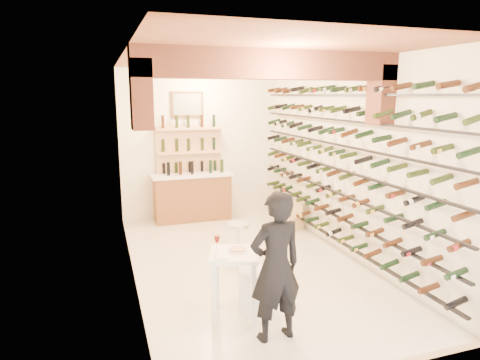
% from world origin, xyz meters
% --- Properties ---
extents(ground, '(6.00, 6.00, 0.00)m').
position_xyz_m(ground, '(0.00, 0.00, 0.00)').
color(ground, beige).
rests_on(ground, ground).
extents(room_shell, '(3.52, 6.02, 3.21)m').
position_xyz_m(room_shell, '(0.00, -0.26, 2.25)').
color(room_shell, '#EEE6CE').
rests_on(room_shell, ground).
extents(wine_rack, '(0.32, 5.70, 2.56)m').
position_xyz_m(wine_rack, '(1.53, 0.00, 1.55)').
color(wine_rack, black).
rests_on(wine_rack, ground).
extents(back_counter, '(1.70, 0.62, 1.29)m').
position_xyz_m(back_counter, '(-0.30, 2.65, 0.53)').
color(back_counter, brown).
rests_on(back_counter, ground).
extents(back_shelving, '(1.40, 0.31, 2.73)m').
position_xyz_m(back_shelving, '(-0.30, 2.89, 1.17)').
color(back_shelving, tan).
rests_on(back_shelving, ground).
extents(tasting_table, '(0.72, 0.72, 0.99)m').
position_xyz_m(tasting_table, '(-0.69, -1.54, 0.67)').
color(tasting_table, white).
rests_on(tasting_table, ground).
extents(white_stool, '(0.48, 0.48, 0.51)m').
position_xyz_m(white_stool, '(-0.37, -1.46, 0.25)').
color(white_stool, white).
rests_on(white_stool, ground).
extents(person, '(0.65, 0.46, 1.67)m').
position_xyz_m(person, '(-0.40, -2.13, 0.84)').
color(person, black).
rests_on(person, ground).
extents(chrome_barstool, '(0.36, 0.36, 0.70)m').
position_xyz_m(chrome_barstool, '(-0.16, -0.08, 0.40)').
color(chrome_barstool, silver).
rests_on(chrome_barstool, ground).
extents(crate_lower, '(0.57, 0.49, 0.29)m').
position_xyz_m(crate_lower, '(1.40, 1.34, 0.14)').
color(crate_lower, tan).
rests_on(crate_lower, ground).
extents(crate_upper, '(0.53, 0.45, 0.26)m').
position_xyz_m(crate_upper, '(1.40, 1.34, 0.42)').
color(crate_upper, tan).
rests_on(crate_upper, crate_lower).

